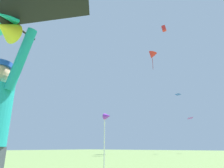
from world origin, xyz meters
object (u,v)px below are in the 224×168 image
at_px(held_stunt_kite, 1,11).
at_px(distant_kite_red_high_right, 164,28).
at_px(distant_kite_red_low_right, 152,55).
at_px(marker_flag, 107,120).
at_px(distant_kite_purple_far_center, 190,118).
at_px(distant_kite_blue_overhead_distant, 178,94).

distance_m(held_stunt_kite, distant_kite_red_high_right, 29.15).
distance_m(held_stunt_kite, distant_kite_red_low_right, 30.79).
bearing_deg(distant_kite_red_high_right, held_stunt_kite, -71.04).
bearing_deg(distant_kite_red_low_right, marker_flag, -67.85).
distance_m(distant_kite_purple_far_center, distant_kite_red_high_right, 13.74).
bearing_deg(distant_kite_red_low_right, distant_kite_blue_overhead_distant, 19.66).
height_order(held_stunt_kite, distant_kite_red_low_right, distant_kite_red_low_right).
distance_m(distant_kite_blue_overhead_distant, marker_flag, 23.27).
bearing_deg(distant_kite_red_low_right, distant_kite_purple_far_center, 50.10).
distance_m(distant_kite_red_low_right, distant_kite_purple_far_center, 11.10).
xyz_separation_m(distant_kite_purple_far_center, distant_kite_blue_overhead_distant, (-0.34, -2.99, 3.09)).
bearing_deg(held_stunt_kite, distant_kite_red_high_right, 108.96).
relative_size(distant_kite_blue_overhead_distant, marker_flag, 0.46).
relative_size(distant_kite_purple_far_center, distant_kite_red_high_right, 1.05).
xyz_separation_m(distant_kite_purple_far_center, marker_flag, (4.98, -24.76, -3.21)).
height_order(distant_kite_red_low_right, marker_flag, distant_kite_red_low_right).
xyz_separation_m(held_stunt_kite, distant_kite_red_high_right, (-8.11, 23.60, 15.07)).
bearing_deg(distant_kite_blue_overhead_distant, held_stunt_kite, -72.95).
relative_size(distant_kite_red_high_right, distant_kite_blue_overhead_distant, 0.96).
bearing_deg(marker_flag, distant_kite_red_high_right, 105.66).
xyz_separation_m(distant_kite_blue_overhead_distant, marker_flag, (5.32, -21.76, -6.30)).
bearing_deg(distant_kite_red_low_right, held_stunt_kite, -66.26).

